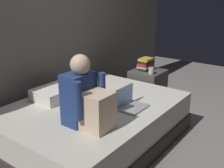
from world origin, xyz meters
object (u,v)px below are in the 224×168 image
(laptop, at_px, (130,103))
(pillow, at_px, (58,92))
(person_sitting, at_px, (86,99))
(book_stack, at_px, (145,64))
(nightstand, at_px, (147,88))
(bed, at_px, (93,123))
(mug, at_px, (151,71))

(laptop, height_order, pillow, laptop)
(person_sitting, distance_m, book_stack, 1.75)
(nightstand, height_order, pillow, pillow)
(bed, distance_m, nightstand, 1.30)
(nightstand, height_order, mug, mug)
(nightstand, xyz_separation_m, pillow, (-1.39, 0.40, 0.26))
(nightstand, relative_size, mug, 5.90)
(nightstand, distance_m, laptop, 1.25)
(nightstand, distance_m, mug, 0.36)
(laptop, relative_size, book_stack, 1.37)
(bed, relative_size, pillow, 3.57)
(bed, relative_size, book_stack, 8.59)
(bed, relative_size, laptop, 6.25)
(mug, bearing_deg, person_sitting, -172.59)
(bed, relative_size, nightstand, 3.77)
(laptop, bearing_deg, person_sitting, 169.60)
(nightstand, height_order, laptop, laptop)
(person_sitting, distance_m, mug, 1.59)
(mug, bearing_deg, pillow, 157.70)
(pillow, bearing_deg, book_stack, -13.82)
(laptop, distance_m, book_stack, 1.25)
(bed, bearing_deg, book_stack, 4.70)
(pillow, bearing_deg, bed, -78.90)
(bed, distance_m, pillow, 0.55)
(pillow, distance_m, mug, 1.36)
(person_sitting, distance_m, laptop, 0.60)
(pillow, height_order, mug, mug)
(nightstand, distance_m, book_stack, 0.36)
(person_sitting, distance_m, pillow, 0.81)
(person_sitting, bearing_deg, bed, 34.00)
(nightstand, height_order, person_sitting, person_sitting)
(pillow, height_order, book_stack, book_stack)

